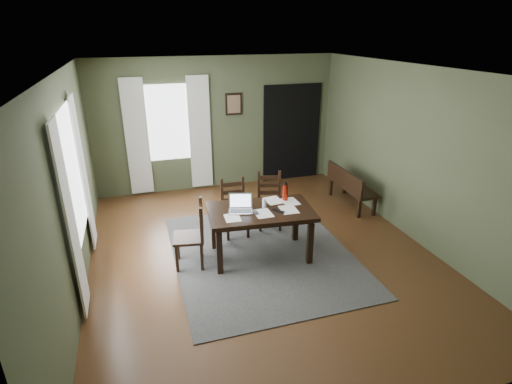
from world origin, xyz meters
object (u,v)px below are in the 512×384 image
object	(u,v)px
water_bottle	(285,192)
bench	(349,184)
chair_end	(192,235)
chair_back_left	(235,208)
chair_back_right	(270,201)
dining_table	(260,215)
laptop	(241,206)

from	to	relation	value
water_bottle	bench	bearing A→B (deg)	31.20
chair_end	chair_back_left	distance (m)	1.10
chair_back_right	chair_end	bearing A→B (deg)	-134.81
chair_back_right	chair_back_left	bearing A→B (deg)	-156.10
chair_back_right	bench	bearing A→B (deg)	26.68
dining_table	chair_back_right	distance (m)	1.03
chair_back_right	laptop	xyz separation A→B (m)	(-0.73, -0.83, 0.36)
chair_back_left	chair_end	bearing A→B (deg)	-135.85
chair_back_right	water_bottle	distance (m)	0.80
bench	laptop	distance (m)	2.78
chair_back_right	dining_table	bearing A→B (deg)	-102.01
chair_back_left	bench	bearing A→B (deg)	12.54
chair_end	laptop	world-z (taller)	laptop
water_bottle	dining_table	bearing A→B (deg)	-154.60
laptop	water_bottle	world-z (taller)	water_bottle
laptop	dining_table	bearing A→B (deg)	1.27
chair_back_left	laptop	world-z (taller)	laptop
dining_table	chair_back_left	world-z (taller)	chair_back_left
dining_table	chair_end	xyz separation A→B (m)	(-1.00, 0.05, -0.19)
chair_end	chair_back_right	size ratio (longest dim) A/B	1.03
dining_table	chair_end	bearing A→B (deg)	-177.31
dining_table	water_bottle	bearing A→B (deg)	30.78
chair_back_left	chair_back_right	distance (m)	0.65
chair_back_right	bench	size ratio (longest dim) A/B	0.73
chair_back_left	laptop	xyz separation A→B (m)	(-0.09, -0.73, 0.36)
chair_end	water_bottle	world-z (taller)	water_bottle
chair_back_left	chair_back_right	bearing A→B (deg)	10.51
chair_back_right	laptop	world-z (taller)	laptop
chair_end	bench	distance (m)	3.42
dining_table	water_bottle	size ratio (longest dim) A/B	5.55
chair_back_left	chair_back_right	size ratio (longest dim) A/B	0.99
dining_table	laptop	world-z (taller)	laptop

